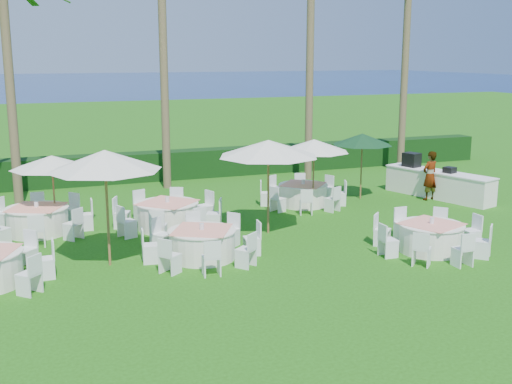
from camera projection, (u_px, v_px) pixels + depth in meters
ground at (221, 267)px, 16.25m from camera, size 120.00×120.00×0.00m
hedge at (135, 167)px, 27.09m from camera, size 34.00×1.00×1.20m
ocean at (39, 86)px, 109.47m from camera, size 260.00×260.00×0.00m
banquet_table_b at (202, 243)px, 16.85m from camera, size 3.15×3.15×0.95m
banquet_table_c at (431, 237)px, 17.46m from camera, size 3.10×3.10×0.94m
banquet_table_d at (37, 219)px, 19.20m from camera, size 3.25×3.25×0.98m
banquet_table_e at (168, 215)px, 19.74m from camera, size 3.25×3.25×1.00m
banquet_table_f at (303, 194)px, 22.80m from camera, size 3.00×3.00×0.93m
umbrella_a at (105, 160)px, 15.82m from camera, size 2.84×2.84×2.97m
umbrella_b at (268, 148)px, 18.79m from camera, size 3.01×3.01×2.83m
umbrella_c at (52, 162)px, 19.32m from camera, size 2.49×2.49×2.30m
umbrella_d at (314, 146)px, 21.75m from camera, size 2.43×2.43×2.46m
umbrella_green at (362, 139)px, 23.47m from camera, size 2.23×2.23×2.44m
buffet_table at (438, 183)px, 24.00m from camera, size 2.24×4.42×1.55m
staff_person at (430, 176)px, 23.53m from camera, size 0.74×0.56×1.82m
palm_b at (9, 79)px, 22.06m from camera, size 4.40×3.97×8.02m
palm_c at (163, 44)px, 24.69m from camera, size 4.40×4.00×10.40m
palm_d at (310, 54)px, 26.64m from camera, size 4.39×4.18×9.67m
palm_e at (405, 60)px, 28.46m from camera, size 4.39×4.18×9.14m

